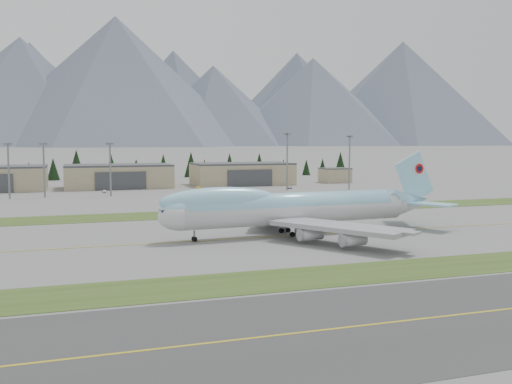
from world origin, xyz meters
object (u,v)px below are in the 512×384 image
object	(u,v)px
service_vehicle_a	(104,193)
service_vehicle_b	(199,189)
boeing_747_freighter	(293,208)
hangar_right	(242,174)
service_vehicle_c	(289,189)
hangar_center	(118,176)

from	to	relation	value
service_vehicle_a	service_vehicle_b	bearing A→B (deg)	6.15
service_vehicle_a	service_vehicle_b	world-z (taller)	service_vehicle_a
boeing_747_freighter	hangar_right	world-z (taller)	boeing_747_freighter
service_vehicle_a	service_vehicle_c	xyz separation A→B (m)	(81.21, -4.92, 0.00)
boeing_747_freighter	service_vehicle_c	size ratio (longest dim) A/B	16.50
service_vehicle_a	service_vehicle_c	bearing A→B (deg)	-5.11
hangar_center	service_vehicle_b	bearing A→B (deg)	-29.64
service_vehicle_a	service_vehicle_c	world-z (taller)	service_vehicle_c
service_vehicle_a	service_vehicle_b	size ratio (longest dim) A/B	1.01
boeing_747_freighter	service_vehicle_a	xyz separation A→B (m)	(-35.37, 123.41, -6.31)
boeing_747_freighter	hangar_right	xyz separation A→B (m)	(32.45, 148.31, -0.92)
service_vehicle_b	service_vehicle_c	xyz separation A→B (m)	(39.62, -10.62, 0.00)
hangar_center	service_vehicle_a	world-z (taller)	hangar_center
hangar_center	service_vehicle_b	size ratio (longest dim) A/B	13.27
hangar_center	service_vehicle_b	xyz separation A→B (m)	(33.77, -19.21, -5.39)
boeing_747_freighter	service_vehicle_a	world-z (taller)	boeing_747_freighter
service_vehicle_a	service_vehicle_c	size ratio (longest dim) A/B	0.83
service_vehicle_a	service_vehicle_c	distance (m)	81.36
boeing_747_freighter	service_vehicle_c	distance (m)	127.20
service_vehicle_b	service_vehicle_c	size ratio (longest dim) A/B	0.82
hangar_center	service_vehicle_b	distance (m)	39.22
service_vehicle_a	service_vehicle_b	xyz separation A→B (m)	(41.59, 5.69, 0.00)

